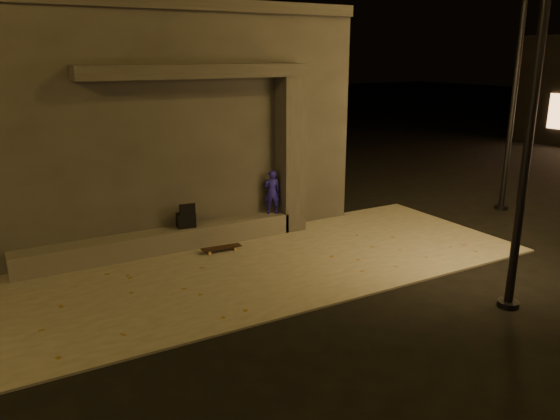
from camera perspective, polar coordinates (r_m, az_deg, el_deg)
ground at (r=9.49m, az=3.91°, el=-9.74°), size 120.00×120.00×0.00m
sidewalk at (r=11.06m, az=-1.86°, el=-5.77°), size 11.00×4.40×0.04m
building at (r=14.18m, az=-14.32°, el=9.36°), size 9.00×5.10×5.22m
ledge at (r=11.96m, az=-12.23°, el=-3.19°), size 6.00×0.55×0.45m
column at (r=12.84m, az=1.10°, el=5.75°), size 0.55×0.55×3.60m
canopy at (r=11.71m, az=-8.55°, el=14.15°), size 5.00×0.70×0.28m
skateboarder at (r=12.77m, az=-0.85°, el=1.89°), size 0.44×0.35×1.04m
backpack at (r=12.00m, az=-9.80°, el=-0.91°), size 0.42×0.30×0.55m
skateboard at (r=11.79m, az=-6.16°, el=-3.95°), size 0.88×0.28×0.10m
street_lamp_0 at (r=9.28m, az=25.75°, el=16.75°), size 0.36×0.36×7.96m
street_lamp_2 at (r=15.76m, az=23.78°, el=15.42°), size 0.36×0.36×7.66m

